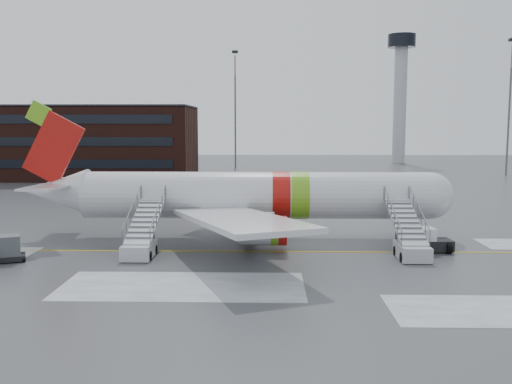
{
  "coord_description": "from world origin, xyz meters",
  "views": [
    {
      "loc": [
        -1.09,
        -41.77,
        9.27
      ],
      "look_at": [
        -2.04,
        2.2,
        4.0
      ],
      "focal_mm": 40.0,
      "sensor_mm": 36.0,
      "label": 1
    }
  ],
  "objects_px": {
    "uld_container": "(8,249)",
    "airstair_fwd": "(410,242)",
    "airliner": "(245,196)",
    "airstair_aft": "(141,240)",
    "pushback_tug": "(427,241)"
  },
  "relations": [
    {
      "from": "uld_container",
      "to": "airstair_fwd",
      "type": "bearing_deg",
      "value": 4.11
    },
    {
      "from": "airstair_fwd",
      "to": "uld_container",
      "type": "height_order",
      "value": "airstair_fwd"
    },
    {
      "from": "airliner",
      "to": "airstair_fwd",
      "type": "distance_m",
      "value": 13.73
    },
    {
      "from": "airstair_fwd",
      "to": "pushback_tug",
      "type": "relative_size",
      "value": 2.4
    },
    {
      "from": "airstair_fwd",
      "to": "airstair_aft",
      "type": "distance_m",
      "value": 18.91
    },
    {
      "from": "airliner",
      "to": "airstair_aft",
      "type": "relative_size",
      "value": 4.55
    },
    {
      "from": "airstair_aft",
      "to": "uld_container",
      "type": "height_order",
      "value": "airstair_aft"
    },
    {
      "from": "airliner",
      "to": "uld_container",
      "type": "distance_m",
      "value": 18.08
    },
    {
      "from": "airstair_aft",
      "to": "uld_container",
      "type": "relative_size",
      "value": 2.93
    },
    {
      "from": "airstair_aft",
      "to": "pushback_tug",
      "type": "bearing_deg",
      "value": 4.5
    },
    {
      "from": "airliner",
      "to": "airstair_fwd",
      "type": "relative_size",
      "value": 4.55
    },
    {
      "from": "airstair_aft",
      "to": "uld_container",
      "type": "distance_m",
      "value": 8.89
    },
    {
      "from": "airstair_fwd",
      "to": "airliner",
      "type": "bearing_deg",
      "value": 151.1
    },
    {
      "from": "airliner",
      "to": "airstair_fwd",
      "type": "bearing_deg",
      "value": -28.9
    },
    {
      "from": "airliner",
      "to": "airstair_aft",
      "type": "bearing_deg",
      "value": -137.26
    }
  ]
}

